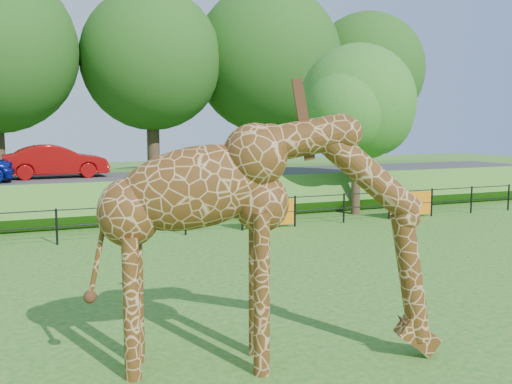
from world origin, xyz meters
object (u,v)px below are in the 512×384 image
Objects in this scene: tree_east at (359,107)px; giraffe at (270,241)px; visitor at (201,208)px; car_red at (56,161)px.

giraffe is at bearing -127.32° from tree_east.
visitor is at bearing -175.08° from tree_east.
tree_east is (11.19, -5.16, 2.19)m from car_red.
tree_east reaches higher than visitor.
visitor is 0.20× the size of tree_east.
giraffe is 3.89× the size of visitor.
giraffe is at bearing 65.36° from visitor.
tree_east reaches higher than giraffe.
visitor is 7.68m from tree_east.
car_red is 7.39m from visitor.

